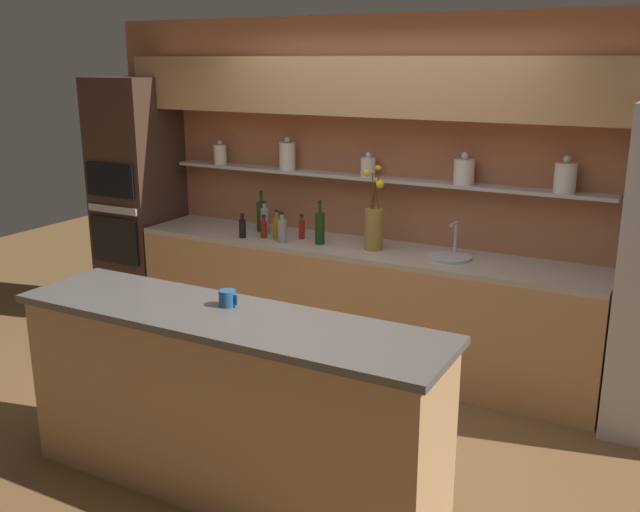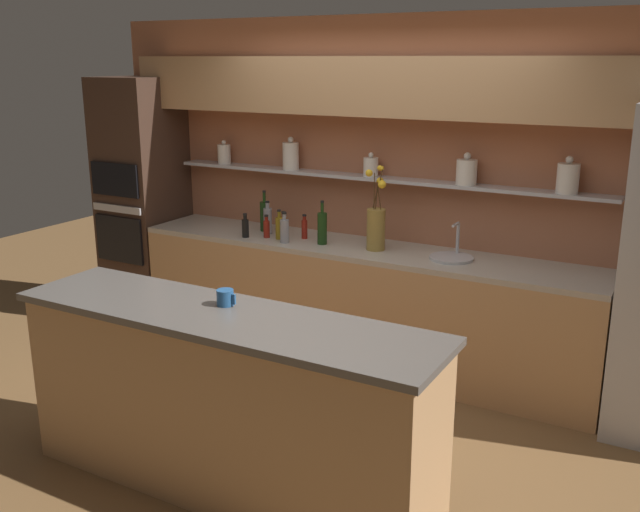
% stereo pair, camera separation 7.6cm
% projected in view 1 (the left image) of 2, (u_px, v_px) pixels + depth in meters
% --- Properties ---
extents(ground_plane, '(12.00, 12.00, 0.00)m').
position_uv_depth(ground_plane, '(292.00, 434.00, 4.48)').
color(ground_plane, brown).
extents(back_wall_unit, '(5.20, 0.44, 2.60)m').
position_uv_depth(back_wall_unit, '(393.00, 159.00, 5.36)').
color(back_wall_unit, '#A86647').
rests_on(back_wall_unit, ground_plane).
extents(back_counter_unit, '(3.64, 0.62, 0.92)m').
position_uv_depth(back_counter_unit, '(356.00, 304.00, 5.48)').
color(back_counter_unit, tan).
rests_on(back_counter_unit, ground_plane).
extents(island_counter, '(2.40, 0.61, 1.02)m').
position_uv_depth(island_counter, '(228.00, 404.00, 3.79)').
color(island_counter, tan).
rests_on(island_counter, ground_plane).
extents(oven_tower, '(0.61, 0.64, 2.13)m').
position_uv_depth(oven_tower, '(138.00, 201.00, 6.29)').
color(oven_tower, '#3D281E').
rests_on(oven_tower, ground_plane).
extents(flower_vase, '(0.17, 0.16, 0.62)m').
position_uv_depth(flower_vase, '(374.00, 224.00, 5.22)').
color(flower_vase, olive).
rests_on(flower_vase, back_counter_unit).
extents(sink_fixture, '(0.31, 0.31, 0.25)m').
position_uv_depth(sink_fixture, '(450.00, 255.00, 5.03)').
color(sink_fixture, '#B7B7BC').
rests_on(sink_fixture, back_counter_unit).
extents(bottle_sauce_0, '(0.06, 0.06, 0.18)m').
position_uv_depth(bottle_sauce_0, '(281.00, 224.00, 5.75)').
color(bottle_sauce_0, '#9E4C0A').
rests_on(bottle_sauce_0, back_counter_unit).
extents(bottle_sauce_1, '(0.05, 0.05, 0.18)m').
position_uv_depth(bottle_sauce_1, '(264.00, 228.00, 5.59)').
color(bottle_sauce_1, maroon).
rests_on(bottle_sauce_1, back_counter_unit).
extents(bottle_spirit_2, '(0.07, 0.07, 0.24)m').
position_uv_depth(bottle_spirit_2, '(282.00, 230.00, 5.44)').
color(bottle_spirit_2, gray).
rests_on(bottle_spirit_2, back_counter_unit).
extents(bottle_wine_3, '(0.07, 0.07, 0.33)m').
position_uv_depth(bottle_wine_3, '(261.00, 216.00, 5.79)').
color(bottle_wine_3, '#193814').
rests_on(bottle_wine_3, back_counter_unit).
extents(bottle_wine_4, '(0.07, 0.07, 0.34)m').
position_uv_depth(bottle_wine_4, '(320.00, 228.00, 5.39)').
color(bottle_wine_4, '#193814').
rests_on(bottle_wine_4, back_counter_unit).
extents(bottle_oil_5, '(0.06, 0.06, 0.23)m').
position_uv_depth(bottle_oil_5, '(277.00, 228.00, 5.55)').
color(bottle_oil_5, olive).
rests_on(bottle_oil_5, back_counter_unit).
extents(bottle_sauce_6, '(0.05, 0.05, 0.19)m').
position_uv_depth(bottle_sauce_6, '(302.00, 228.00, 5.56)').
color(bottle_sauce_6, maroon).
rests_on(bottle_sauce_6, back_counter_unit).
extents(bottle_sauce_7, '(0.05, 0.05, 0.19)m').
position_uv_depth(bottle_sauce_7, '(242.00, 228.00, 5.60)').
color(bottle_sauce_7, black).
rests_on(bottle_sauce_7, back_counter_unit).
extents(bottle_spirit_8, '(0.07, 0.07, 0.27)m').
position_uv_depth(bottle_spirit_8, '(265.00, 220.00, 5.71)').
color(bottle_spirit_8, gray).
rests_on(bottle_spirit_8, back_counter_unit).
extents(coffee_mug, '(0.11, 0.09, 0.09)m').
position_uv_depth(coffee_mug, '(227.00, 298.00, 3.76)').
color(coffee_mug, '#235184').
rests_on(coffee_mug, island_counter).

